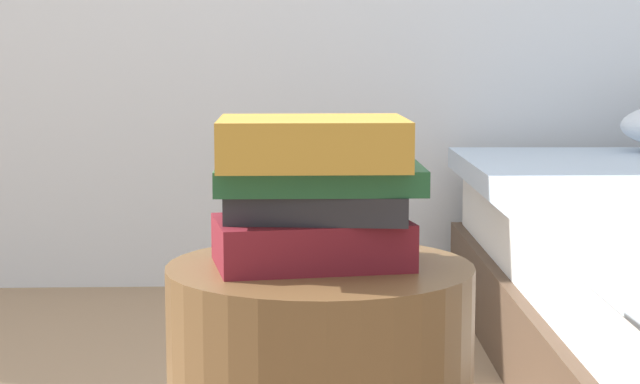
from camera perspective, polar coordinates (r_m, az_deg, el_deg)
name	(u,v)px	position (r m, az deg, el deg)	size (l,w,h in m)	color
book_maroon	(311,243)	(1.39, -0.48, -2.78)	(0.25, 0.16, 0.06)	maroon
book_charcoal	(323,204)	(1.40, 0.16, -0.64)	(0.24, 0.16, 0.04)	#28282D
book_forest	(323,177)	(1.39, 0.17, 0.80)	(0.27, 0.18, 0.03)	#1E512D
book_ochre	(312,142)	(1.37, -0.41, 2.73)	(0.24, 0.20, 0.06)	#B7842D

